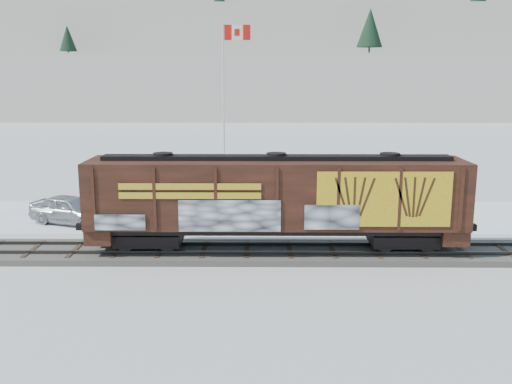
{
  "coord_description": "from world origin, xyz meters",
  "views": [
    {
      "loc": [
        0.64,
        -25.51,
        8.28
      ],
      "look_at": [
        0.41,
        3.0,
        2.41
      ],
      "focal_mm": 40.0,
      "sensor_mm": 36.0,
      "label": 1
    }
  ],
  "objects_px": {
    "flagpole": "(226,133)",
    "car_white": "(276,207)",
    "hopper_railcar": "(276,196)",
    "car_silver": "(71,209)",
    "car_dark": "(292,204)"
  },
  "relations": [
    {
      "from": "hopper_railcar",
      "to": "car_dark",
      "type": "distance_m",
      "value": 8.16
    },
    {
      "from": "car_dark",
      "to": "car_white",
      "type": "bearing_deg",
      "value": 124.11
    },
    {
      "from": "hopper_railcar",
      "to": "flagpole",
      "type": "relative_size",
      "value": 1.45
    },
    {
      "from": "flagpole",
      "to": "car_dark",
      "type": "xyz_separation_m",
      "value": [
        4.33,
        -6.05,
        -3.7
      ]
    },
    {
      "from": "flagpole",
      "to": "car_white",
      "type": "distance_m",
      "value": 8.92
    },
    {
      "from": "flagpole",
      "to": "hopper_railcar",
      "type": "bearing_deg",
      "value": -77.22
    },
    {
      "from": "car_white",
      "to": "flagpole",
      "type": "bearing_deg",
      "value": 2.0
    },
    {
      "from": "hopper_railcar",
      "to": "car_white",
      "type": "relative_size",
      "value": 3.42
    },
    {
      "from": "car_white",
      "to": "car_dark",
      "type": "relative_size",
      "value": 1.14
    },
    {
      "from": "flagpole",
      "to": "car_white",
      "type": "bearing_deg",
      "value": -66.3
    },
    {
      "from": "car_white",
      "to": "car_dark",
      "type": "distance_m",
      "value": 1.8
    },
    {
      "from": "hopper_railcar",
      "to": "car_white",
      "type": "height_order",
      "value": "hopper_railcar"
    },
    {
      "from": "hopper_railcar",
      "to": "car_silver",
      "type": "distance_m",
      "value": 12.85
    },
    {
      "from": "car_dark",
      "to": "hopper_railcar",
      "type": "bearing_deg",
      "value": 150.42
    },
    {
      "from": "hopper_railcar",
      "to": "car_silver",
      "type": "xyz_separation_m",
      "value": [
        -11.4,
        5.6,
        -1.97
      ]
    }
  ]
}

